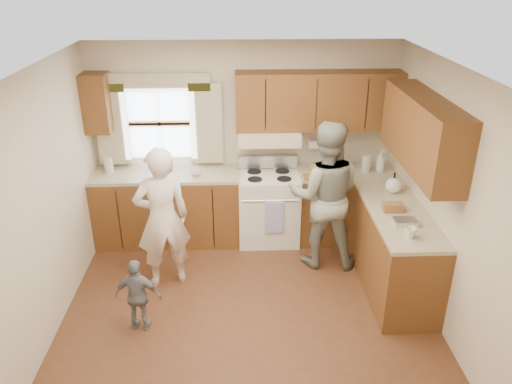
{
  "coord_description": "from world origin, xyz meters",
  "views": [
    {
      "loc": [
        -0.07,
        -4.3,
        3.33
      ],
      "look_at": [
        0.1,
        0.4,
        1.15
      ],
      "focal_mm": 35.0,
      "sensor_mm": 36.0,
      "label": 1
    }
  ],
  "objects_px": {
    "stove": "(269,206)",
    "woman_left": "(162,219)",
    "woman_right": "(324,195)",
    "child": "(138,296)"
  },
  "relations": [
    {
      "from": "stove",
      "to": "woman_left",
      "type": "relative_size",
      "value": 0.66
    },
    {
      "from": "stove",
      "to": "woman_right",
      "type": "bearing_deg",
      "value": -44.09
    },
    {
      "from": "woman_left",
      "to": "child",
      "type": "height_order",
      "value": "woman_left"
    },
    {
      "from": "woman_left",
      "to": "child",
      "type": "xyz_separation_m",
      "value": [
        -0.16,
        -0.79,
        -0.42
      ]
    },
    {
      "from": "stove",
      "to": "woman_left",
      "type": "height_order",
      "value": "woman_left"
    },
    {
      "from": "stove",
      "to": "woman_right",
      "type": "relative_size",
      "value": 0.61
    },
    {
      "from": "stove",
      "to": "woman_left",
      "type": "xyz_separation_m",
      "value": [
        -1.21,
        -0.95,
        0.35
      ]
    },
    {
      "from": "woman_right",
      "to": "child",
      "type": "bearing_deg",
      "value": 36.97
    },
    {
      "from": "child",
      "to": "woman_left",
      "type": "bearing_deg",
      "value": -93.37
    },
    {
      "from": "woman_left",
      "to": "woman_right",
      "type": "bearing_deg",
      "value": 172.89
    }
  ]
}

